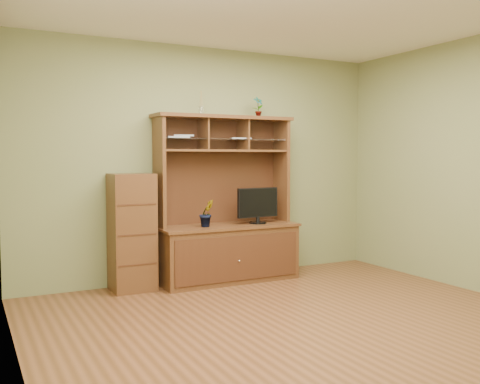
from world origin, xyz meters
TOP-DOWN VIEW (x-y plane):
  - room at (0.00, 0.00)m, footprint 4.54×4.04m
  - media_hutch at (0.12, 1.73)m, footprint 1.66×0.61m
  - monitor at (0.49, 1.65)m, footprint 0.53×0.20m
  - orchid_plant at (-0.16, 1.65)m, footprint 0.18×0.15m
  - top_plant at (0.58, 1.80)m, footprint 0.14×0.11m
  - reed_diffuser at (-0.15, 1.80)m, footprint 0.05×0.05m
  - magazines at (-0.16, 1.80)m, footprint 1.05×0.24m
  - side_cabinet at (-0.98, 1.78)m, footprint 0.45×0.41m

SIDE VIEW (x-z plane):
  - media_hutch at x=0.12m, z-range -0.43..1.47m
  - side_cabinet at x=-0.98m, z-range 0.00..1.25m
  - orchid_plant at x=-0.16m, z-range 0.65..0.96m
  - monitor at x=0.49m, z-range 0.66..1.08m
  - room at x=0.00m, z-range -0.02..2.72m
  - magazines at x=-0.16m, z-range 1.63..1.67m
  - reed_diffuser at x=-0.15m, z-range 1.87..2.14m
  - top_plant at x=0.58m, z-range 1.90..2.15m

